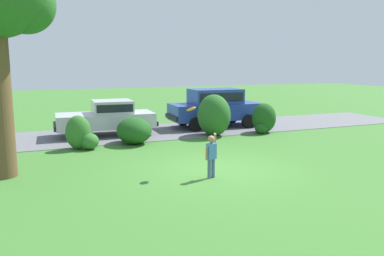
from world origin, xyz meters
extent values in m
plane|color=#3D752D|center=(0.00, 0.00, 0.00)|extent=(80.00, 80.00, 0.00)
cube|color=slate|center=(0.00, 7.03, 0.01)|extent=(28.00, 4.40, 0.02)
ellipsoid|color=#286023|center=(-5.03, 1.70, 4.79)|extent=(1.63, 1.63, 1.63)
ellipsoid|color=#33702B|center=(-3.48, 4.61, 0.64)|extent=(0.93, 0.78, 1.28)
ellipsoid|color=#33702B|center=(-3.12, 4.38, 0.31)|extent=(0.68, 0.68, 0.61)
ellipsoid|color=#1E511C|center=(-1.31, 4.80, 0.53)|extent=(1.38, 1.63, 1.06)
ellipsoid|color=#1E511C|center=(-1.19, 4.99, 0.46)|extent=(1.01, 1.01, 0.91)
ellipsoid|color=#286023|center=(2.39, 5.16, 0.92)|extent=(1.42, 1.69, 1.83)
ellipsoid|color=#1E511C|center=(4.88, 4.99, 0.68)|extent=(1.11, 1.05, 1.37)
ellipsoid|color=#1E511C|center=(4.59, 4.74, 0.27)|extent=(0.59, 0.59, 0.53)
cube|color=silver|center=(-2.03, 7.06, 0.68)|extent=(4.28, 2.03, 0.64)
cube|color=silver|center=(-1.72, 7.04, 1.28)|extent=(1.75, 1.69, 0.56)
cube|color=black|center=(-1.72, 7.04, 1.28)|extent=(1.62, 1.71, 0.34)
cylinder|color=black|center=(-3.38, 6.18, 0.30)|extent=(0.61, 0.25, 0.60)
cylinder|color=black|center=(-3.29, 8.05, 0.30)|extent=(0.61, 0.25, 0.60)
cylinder|color=black|center=(-0.77, 6.06, 0.30)|extent=(0.61, 0.25, 0.60)
cylinder|color=black|center=(-0.69, 7.93, 0.30)|extent=(0.61, 0.25, 0.60)
cube|color=black|center=(-4.17, 7.15, 0.52)|extent=(0.20, 1.75, 0.20)
cube|color=black|center=(0.11, 6.96, 0.52)|extent=(0.20, 1.75, 0.20)
cube|color=#28429E|center=(3.48, 7.30, 0.80)|extent=(4.56, 2.00, 0.80)
cube|color=#28429E|center=(3.48, 7.30, 1.56)|extent=(2.53, 1.71, 0.72)
cube|color=black|center=(3.48, 7.30, 1.56)|extent=(2.34, 1.72, 0.43)
cylinder|color=black|center=(2.06, 6.41, 0.34)|extent=(0.69, 0.24, 0.68)
cylinder|color=black|center=(2.13, 8.29, 0.34)|extent=(0.69, 0.24, 0.68)
cylinder|color=black|center=(4.84, 6.31, 0.34)|extent=(0.69, 0.24, 0.68)
cylinder|color=black|center=(4.91, 8.19, 0.34)|extent=(0.69, 0.24, 0.68)
cube|color=black|center=(1.20, 7.39, 0.60)|extent=(0.18, 1.75, 0.20)
cube|color=black|center=(5.77, 7.22, 0.60)|extent=(0.18, 1.75, 0.20)
cylinder|color=#4C608C|center=(-0.55, -0.69, 0.28)|extent=(0.10, 0.10, 0.55)
cylinder|color=#4C608C|center=(-0.41, -0.66, 0.28)|extent=(0.10, 0.10, 0.55)
cube|color=#4C7FCC|center=(-0.48, -0.68, 0.77)|extent=(0.29, 0.21, 0.44)
sphere|color=#A37556|center=(-0.48, -0.68, 1.11)|extent=(0.20, 0.20, 0.20)
cylinder|color=#A37556|center=(-0.34, -0.59, 1.09)|extent=(0.17, 0.27, 0.39)
cylinder|color=#A37556|center=(-0.64, -0.71, 0.72)|extent=(0.07, 0.07, 0.36)
cylinder|color=orange|center=(-0.81, 0.03, 1.89)|extent=(0.30, 0.27, 0.19)
cylinder|color=#1EB7B2|center=(-0.81, 0.03, 1.89)|extent=(0.17, 0.15, 0.12)
camera|label=1|loc=(-5.05, -10.32, 3.20)|focal=36.66mm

